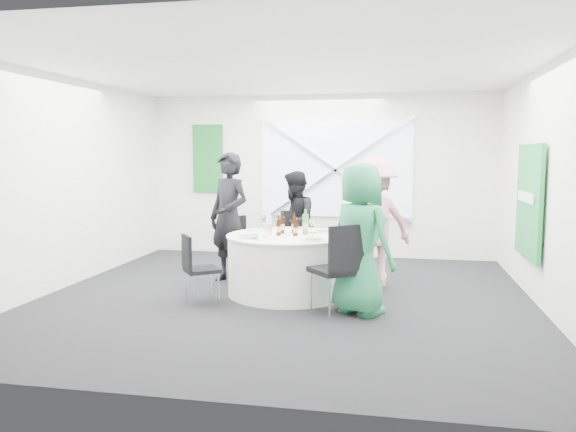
% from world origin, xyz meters
% --- Properties ---
extents(floor, '(6.00, 6.00, 0.00)m').
position_xyz_m(floor, '(0.00, 0.00, 0.00)').
color(floor, black).
rests_on(floor, ground).
extents(ceiling, '(6.00, 6.00, 0.00)m').
position_xyz_m(ceiling, '(0.00, 0.00, 2.80)').
color(ceiling, white).
rests_on(ceiling, wall_back).
extents(wall_back, '(6.00, 0.00, 6.00)m').
position_xyz_m(wall_back, '(0.00, 3.00, 1.40)').
color(wall_back, white).
rests_on(wall_back, floor).
extents(wall_front, '(6.00, 0.00, 6.00)m').
position_xyz_m(wall_front, '(0.00, -3.00, 1.40)').
color(wall_front, white).
rests_on(wall_front, floor).
extents(wall_left, '(0.00, 6.00, 6.00)m').
position_xyz_m(wall_left, '(-3.00, 0.00, 1.40)').
color(wall_left, white).
rests_on(wall_left, floor).
extents(wall_right, '(0.00, 6.00, 6.00)m').
position_xyz_m(wall_right, '(3.00, 0.00, 1.40)').
color(wall_right, white).
rests_on(wall_right, floor).
extents(window_panel, '(2.60, 0.03, 1.60)m').
position_xyz_m(window_panel, '(0.30, 2.96, 1.50)').
color(window_panel, silver).
rests_on(window_panel, wall_back).
extents(window_brace_a, '(2.63, 0.05, 1.84)m').
position_xyz_m(window_brace_a, '(0.30, 2.92, 1.50)').
color(window_brace_a, silver).
rests_on(window_brace_a, window_panel).
extents(window_brace_b, '(2.63, 0.05, 1.84)m').
position_xyz_m(window_brace_b, '(0.30, 2.92, 1.50)').
color(window_brace_b, silver).
rests_on(window_brace_b, window_panel).
extents(green_banner, '(0.55, 0.04, 1.20)m').
position_xyz_m(green_banner, '(-2.00, 2.95, 1.70)').
color(green_banner, '#166F29').
rests_on(green_banner, wall_back).
extents(green_sign, '(0.05, 1.20, 1.40)m').
position_xyz_m(green_sign, '(2.94, 0.60, 1.20)').
color(green_sign, '#188533').
rests_on(green_sign, wall_right).
extents(banquet_table, '(1.56, 1.56, 0.76)m').
position_xyz_m(banquet_table, '(0.00, 0.20, 0.38)').
color(banquet_table, white).
rests_on(banquet_table, floor).
extents(chair_back, '(0.48, 0.49, 0.95)m').
position_xyz_m(chair_back, '(-0.13, 1.30, 0.55)').
color(chair_back, black).
rests_on(chair_back, floor).
extents(chair_back_left, '(0.57, 0.57, 0.90)m').
position_xyz_m(chair_back_left, '(-0.84, 0.90, 0.52)').
color(chair_back_left, black).
rests_on(chair_back_left, floor).
extents(chair_back_right, '(0.56, 0.56, 0.87)m').
position_xyz_m(chair_back_right, '(0.79, 0.87, 0.51)').
color(chair_back_right, black).
rests_on(chair_back_right, floor).
extents(chair_front_right, '(0.66, 0.66, 1.03)m').
position_xyz_m(chair_front_right, '(0.75, -0.70, 0.61)').
color(chair_front_right, black).
rests_on(chair_front_right, floor).
extents(chair_front_left, '(0.53, 0.53, 0.83)m').
position_xyz_m(chair_front_left, '(-0.98, -0.49, 0.48)').
color(chair_front_left, black).
rests_on(chair_front_left, floor).
extents(person_man_back_left, '(0.78, 0.69, 1.80)m').
position_xyz_m(person_man_back_left, '(-0.93, 0.71, 0.90)').
color(person_man_back_left, black).
rests_on(person_man_back_left, floor).
extents(person_man_back, '(0.49, 0.78, 1.53)m').
position_xyz_m(person_man_back, '(-0.13, 1.39, 0.77)').
color(person_man_back, black).
rests_on(person_man_back, floor).
extents(person_woman_pink, '(1.22, 1.00, 1.72)m').
position_xyz_m(person_woman_pink, '(1.05, 0.79, 0.86)').
color(person_woman_pink, '#CA8388').
rests_on(person_woman_pink, floor).
extents(person_woman_green, '(0.98, 0.92, 1.68)m').
position_xyz_m(person_woman_green, '(0.95, -0.52, 0.84)').
color(person_woman_green, '#217C4B').
rests_on(person_woman_green, floor).
extents(plate_back, '(0.26, 0.26, 0.01)m').
position_xyz_m(plate_back, '(0.07, 0.78, 0.77)').
color(plate_back, white).
rests_on(plate_back, banquet_table).
extents(plate_back_left, '(0.29, 0.29, 0.01)m').
position_xyz_m(plate_back_left, '(-0.48, 0.54, 0.77)').
color(plate_back_left, white).
rests_on(plate_back_left, banquet_table).
extents(plate_back_right, '(0.28, 0.28, 0.04)m').
position_xyz_m(plate_back_right, '(0.43, 0.50, 0.78)').
color(plate_back_right, white).
rests_on(plate_back_right, banquet_table).
extents(plate_front_right, '(0.30, 0.30, 0.04)m').
position_xyz_m(plate_front_right, '(0.39, -0.22, 0.78)').
color(plate_front_right, white).
rests_on(plate_front_right, banquet_table).
extents(plate_front_left, '(0.25, 0.25, 0.01)m').
position_xyz_m(plate_front_left, '(-0.44, -0.13, 0.77)').
color(plate_front_left, white).
rests_on(plate_front_left, banquet_table).
extents(napkin, '(0.23, 0.18, 0.06)m').
position_xyz_m(napkin, '(-0.39, -0.19, 0.80)').
color(napkin, white).
rests_on(napkin, plate_front_left).
extents(beer_bottle_a, '(0.06, 0.06, 0.28)m').
position_xyz_m(beer_bottle_a, '(-0.09, 0.30, 0.87)').
color(beer_bottle_a, '#341609').
rests_on(beer_bottle_a, banquet_table).
extents(beer_bottle_b, '(0.06, 0.06, 0.26)m').
position_xyz_m(beer_bottle_b, '(0.05, 0.37, 0.86)').
color(beer_bottle_b, '#341609').
rests_on(beer_bottle_b, banquet_table).
extents(beer_bottle_c, '(0.06, 0.06, 0.24)m').
position_xyz_m(beer_bottle_c, '(0.11, 0.13, 0.85)').
color(beer_bottle_c, '#341609').
rests_on(beer_bottle_c, banquet_table).
extents(beer_bottle_d, '(0.06, 0.06, 0.26)m').
position_xyz_m(beer_bottle_d, '(-0.11, 0.12, 0.86)').
color(beer_bottle_d, '#341609').
rests_on(beer_bottle_d, banquet_table).
extents(green_water_bottle, '(0.08, 0.08, 0.32)m').
position_xyz_m(green_water_bottle, '(0.21, 0.29, 0.89)').
color(green_water_bottle, green).
rests_on(green_water_bottle, banquet_table).
extents(clear_water_bottle, '(0.08, 0.08, 0.30)m').
position_xyz_m(clear_water_bottle, '(-0.24, 0.18, 0.88)').
color(clear_water_bottle, white).
rests_on(clear_water_bottle, banquet_table).
extents(wine_glass_a, '(0.07, 0.07, 0.17)m').
position_xyz_m(wine_glass_a, '(-0.24, -0.06, 0.88)').
color(wine_glass_a, white).
rests_on(wine_glass_a, banquet_table).
extents(wine_glass_b, '(0.07, 0.07, 0.17)m').
position_xyz_m(wine_glass_b, '(0.30, 0.42, 0.88)').
color(wine_glass_b, white).
rests_on(wine_glass_b, banquet_table).
extents(wine_glass_c, '(0.07, 0.07, 0.17)m').
position_xyz_m(wine_glass_c, '(0.01, 0.61, 0.88)').
color(wine_glass_c, white).
rests_on(wine_glass_c, banquet_table).
extents(wine_glass_d, '(0.07, 0.07, 0.17)m').
position_xyz_m(wine_glass_d, '(0.26, 0.47, 0.88)').
color(wine_glass_d, white).
rests_on(wine_glass_d, banquet_table).
extents(fork_a, '(0.15, 0.03, 0.01)m').
position_xyz_m(fork_a, '(0.21, 0.74, 0.76)').
color(fork_a, silver).
rests_on(fork_a, banquet_table).
extents(knife_a, '(0.15, 0.02, 0.01)m').
position_xyz_m(knife_a, '(-0.16, 0.75, 0.76)').
color(knife_a, silver).
rests_on(knife_a, banquet_table).
extents(fork_b, '(0.10, 0.13, 0.01)m').
position_xyz_m(fork_b, '(0.55, 0.38, 0.76)').
color(fork_b, silver).
rests_on(fork_b, banquet_table).
extents(knife_b, '(0.10, 0.13, 0.01)m').
position_xyz_m(knife_b, '(0.36, 0.65, 0.76)').
color(knife_b, silver).
rests_on(knife_b, banquet_table).
extents(fork_c, '(0.10, 0.13, 0.01)m').
position_xyz_m(fork_c, '(-0.36, 0.65, 0.76)').
color(fork_c, silver).
rests_on(fork_c, banquet_table).
extents(knife_c, '(0.10, 0.13, 0.01)m').
position_xyz_m(knife_c, '(-0.55, 0.38, 0.76)').
color(knife_c, silver).
rests_on(knife_c, banquet_table).
extents(fork_d, '(0.10, 0.13, 0.01)m').
position_xyz_m(fork_d, '(-0.54, 0.01, 0.76)').
color(fork_d, silver).
rests_on(fork_d, banquet_table).
extents(knife_d, '(0.11, 0.12, 0.01)m').
position_xyz_m(knife_d, '(-0.30, -0.29, 0.76)').
color(knife_d, silver).
rests_on(knife_d, banquet_table).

